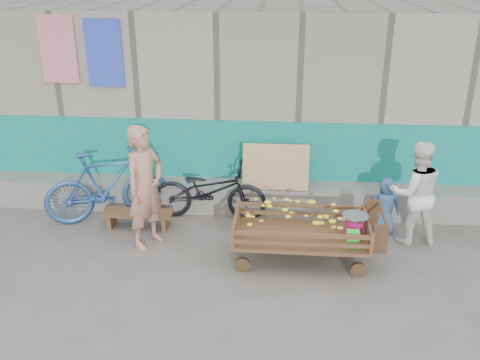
# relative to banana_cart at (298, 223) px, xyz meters

# --- Properties ---
(ground) EXTENTS (80.00, 80.00, 0.00)m
(ground) POSITION_rel_banana_cart_xyz_m (-0.63, -0.88, -0.55)
(ground) COLOR #54524D
(ground) RESTS_ON ground
(building_wall) EXTENTS (12.00, 3.50, 3.00)m
(building_wall) POSITION_rel_banana_cart_xyz_m (-0.63, 3.17, 0.91)
(building_wall) COLOR gray
(building_wall) RESTS_ON ground
(banana_cart) EXTENTS (1.92, 0.88, 0.82)m
(banana_cart) POSITION_rel_banana_cart_xyz_m (0.00, 0.00, 0.00)
(banana_cart) COLOR #55331C
(banana_cart) RESTS_ON ground
(bench) EXTENTS (1.02, 0.31, 0.25)m
(bench) POSITION_rel_banana_cart_xyz_m (-2.34, 0.74, -0.37)
(bench) COLOR #55331C
(bench) RESTS_ON ground
(vendor_man) EXTENTS (0.68, 0.75, 1.73)m
(vendor_man) POSITION_rel_banana_cart_xyz_m (-2.07, 0.29, 0.31)
(vendor_man) COLOR #AF7763
(vendor_man) RESTS_ON ground
(woman) EXTENTS (0.78, 0.64, 1.49)m
(woman) POSITION_rel_banana_cart_xyz_m (1.60, 0.67, 0.19)
(woman) COLOR white
(woman) RESTS_ON ground
(child) EXTENTS (0.45, 0.33, 0.85)m
(child) POSITION_rel_banana_cart_xyz_m (1.26, 0.89, -0.13)
(child) COLOR #35558E
(child) RESTS_ON ground
(bicycle_dark) EXTENTS (1.75, 0.65, 0.91)m
(bicycle_dark) POSITION_rel_banana_cart_xyz_m (-1.32, 1.14, -0.10)
(bicycle_dark) COLOR black
(bicycle_dark) RESTS_ON ground
(bicycle_blue) EXTENTS (1.91, 1.19, 1.11)m
(bicycle_blue) POSITION_rel_banana_cart_xyz_m (-2.84, 0.97, 0.00)
(bicycle_blue) COLOR #2C5694
(bicycle_blue) RESTS_ON ground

